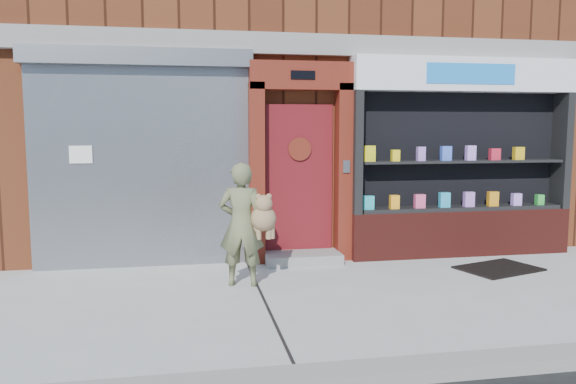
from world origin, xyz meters
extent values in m
plane|color=#9E9E99|center=(0.00, 0.00, 0.00)|extent=(80.00, 80.00, 0.00)
cube|color=gray|center=(0.00, -2.15, 0.06)|extent=(60.00, 0.30, 0.12)
cube|color=#4E2211|center=(0.00, 6.00, 4.00)|extent=(12.00, 8.00, 8.00)
cube|color=gray|center=(0.00, 1.92, 3.15)|extent=(12.00, 0.16, 0.30)
cube|color=gray|center=(-3.00, 1.94, 1.40)|extent=(3.00, 0.10, 2.80)
cube|color=slate|center=(-3.00, 1.88, 2.92)|extent=(3.10, 0.30, 0.24)
cube|color=white|center=(-3.80, 1.88, 1.60)|extent=(0.30, 0.01, 0.24)
cube|color=#601B10|center=(-1.40, 1.86, 1.30)|extent=(0.22, 0.28, 2.60)
cube|color=#601B10|center=(-0.10, 1.86, 1.30)|extent=(0.22, 0.28, 2.60)
cube|color=#601B10|center=(-0.75, 1.86, 2.70)|extent=(1.50, 0.28, 0.40)
cube|color=black|center=(-0.75, 1.71, 2.70)|extent=(0.35, 0.01, 0.12)
cube|color=#5E1115|center=(-0.75, 1.97, 1.20)|extent=(1.00, 0.06, 2.20)
cylinder|color=black|center=(-0.75, 1.93, 1.65)|extent=(0.28, 0.02, 0.28)
cylinder|color=#601B10|center=(-0.75, 1.92, 1.65)|extent=(0.34, 0.02, 0.34)
cube|color=gray|center=(-0.75, 1.70, 0.07)|extent=(1.10, 0.55, 0.15)
cube|color=slate|center=(-0.10, 1.71, 1.40)|extent=(0.10, 0.02, 0.18)
cube|color=#551914|center=(1.75, 1.80, 0.35)|extent=(3.50, 0.40, 0.70)
cube|color=black|center=(0.06, 1.80, 1.60)|extent=(0.12, 0.40, 1.80)
cube|color=black|center=(3.44, 1.80, 1.60)|extent=(0.12, 0.40, 1.80)
cube|color=black|center=(1.75, 1.99, 1.60)|extent=(3.30, 0.03, 1.80)
cube|color=black|center=(1.75, 1.80, 0.73)|extent=(3.20, 0.36, 0.06)
cube|color=black|center=(1.75, 1.80, 1.45)|extent=(3.20, 0.36, 0.04)
cube|color=white|center=(1.75, 1.80, 2.75)|extent=(3.50, 0.40, 0.50)
cube|color=blue|center=(1.75, 1.59, 2.75)|extent=(1.40, 0.01, 0.30)
cube|color=#23A5B3|center=(0.25, 1.72, 0.86)|extent=(0.15, 0.09, 0.20)
cube|color=#FFA11A|center=(0.65, 1.72, 0.86)|extent=(0.14, 0.09, 0.20)
cube|color=#E74D7D|center=(1.05, 1.72, 0.86)|extent=(0.16, 0.09, 0.21)
cube|color=#29A3CD|center=(1.45, 1.72, 0.87)|extent=(0.16, 0.09, 0.23)
cube|color=#AE75D2|center=(1.85, 1.72, 0.87)|extent=(0.16, 0.09, 0.23)
cube|color=orange|center=(2.25, 1.72, 0.87)|extent=(0.16, 0.09, 0.22)
cube|color=#BB89F7|center=(2.65, 1.72, 0.85)|extent=(0.14, 0.09, 0.19)
cube|color=green|center=(3.05, 1.72, 0.84)|extent=(0.11, 0.09, 0.16)
cube|color=yellow|center=(0.25, 1.72, 1.59)|extent=(0.16, 0.09, 0.23)
cube|color=yellow|center=(0.65, 1.72, 1.55)|extent=(0.12, 0.09, 0.17)
cube|color=#A274D1|center=(1.05, 1.72, 1.58)|extent=(0.12, 0.09, 0.21)
cube|color=#4162DE|center=(1.45, 1.72, 1.58)|extent=(0.15, 0.09, 0.22)
cube|color=#C089F8|center=(1.85, 1.72, 1.58)|extent=(0.14, 0.09, 0.22)
cube|color=red|center=(2.25, 1.72, 1.56)|extent=(0.16, 0.09, 0.18)
cube|color=gold|center=(2.65, 1.72, 1.57)|extent=(0.16, 0.09, 0.20)
imported|color=#646744|center=(-1.74, 0.71, 0.77)|extent=(0.63, 0.48, 1.54)
sphere|color=olive|center=(-1.47, 0.69, 0.84)|extent=(0.32, 0.32, 0.32)
sphere|color=olive|center=(-1.47, 0.63, 1.04)|extent=(0.21, 0.21, 0.21)
sphere|color=olive|center=(-1.53, 0.63, 1.12)|extent=(0.07, 0.07, 0.07)
sphere|color=olive|center=(-1.40, 0.63, 1.12)|extent=(0.07, 0.07, 0.07)
cylinder|color=olive|center=(-1.57, 0.69, 0.68)|extent=(0.07, 0.07, 0.19)
cylinder|color=olive|center=(-1.36, 0.69, 0.68)|extent=(0.07, 0.07, 0.19)
cylinder|color=olive|center=(-1.53, 0.67, 0.68)|extent=(0.07, 0.07, 0.19)
cylinder|color=olive|center=(-1.40, 0.67, 0.68)|extent=(0.07, 0.07, 0.19)
cube|color=black|center=(1.86, 0.84, 0.01)|extent=(1.23, 1.03, 0.03)
camera|label=1|loc=(-2.41, -6.13, 1.97)|focal=35.00mm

